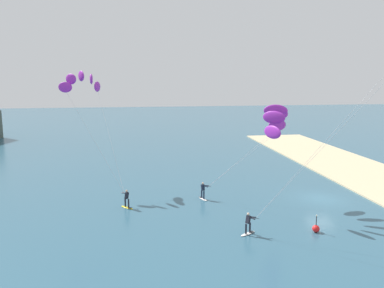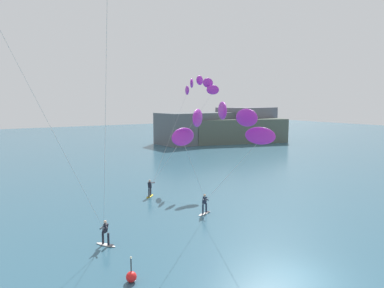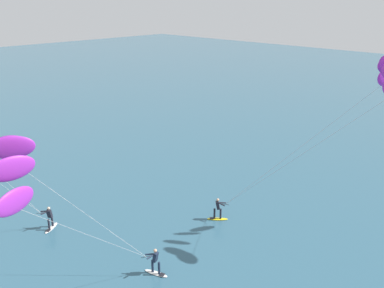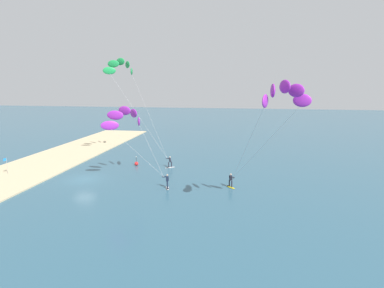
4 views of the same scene
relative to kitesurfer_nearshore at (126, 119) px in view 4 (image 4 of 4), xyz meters
name	(u,v)px [view 4 (image 4 of 4)]	position (x,y,z in m)	size (l,w,h in m)	color
ground_plane	(84,179)	(1.08, -5.53, -7.62)	(240.00, 240.00, 0.00)	#2D566B
sand_strip	(14,175)	(1.08, -15.35, -7.54)	(80.00, 10.82, 0.16)	#C6B289
kitesurfer_nearshore	(126,119)	(0.00, 0.00, 0.00)	(6.81, 8.44, 9.23)	white
kitesurfer_mid_water	(281,100)	(9.59, 17.25, 2.99)	(11.05, 7.47, 12.25)	yellow
kitesurfer_far_out	(122,70)	(-10.85, -4.52, 6.37)	(8.21, 11.53, 15.80)	white
marker_buoy	(136,164)	(-6.66, -1.27, -7.33)	(0.56, 0.56, 1.38)	red
beach_flag	(6,163)	(0.96, -16.50, -5.92)	(0.57, 0.05, 2.20)	gray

